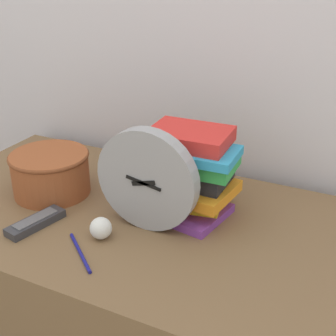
{
  "coord_description": "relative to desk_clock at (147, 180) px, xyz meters",
  "views": [
    {
      "loc": [
        0.57,
        -0.56,
        1.34
      ],
      "look_at": [
        0.13,
        0.35,
        0.86
      ],
      "focal_mm": 50.0,
      "sensor_mm": 36.0,
      "label": 1
    }
  ],
  "objects": [
    {
      "name": "crumpled_paper_ball",
      "position": [
        -0.08,
        -0.09,
        -0.1
      ],
      "size": [
        0.05,
        0.05,
        0.05
      ],
      "color": "white",
      "rests_on": "desk"
    },
    {
      "name": "book_stack",
      "position": [
        0.05,
        0.12,
        -0.02
      ],
      "size": [
        0.27,
        0.21,
        0.22
      ],
      "color": "#7A3899",
      "rests_on": "desk"
    },
    {
      "name": "basket",
      "position": [
        -0.32,
        0.04,
        -0.06
      ],
      "size": [
        0.22,
        0.22,
        0.12
      ],
      "color": "#994C28",
      "rests_on": "desk"
    },
    {
      "name": "desk",
      "position": [
        -0.1,
        0.04,
        -0.49
      ],
      "size": [
        1.13,
        0.66,
        0.72
      ],
      "color": "brown",
      "rests_on": "ground_plane"
    },
    {
      "name": "wall_back",
      "position": [
        -0.1,
        0.43,
        0.35
      ],
      "size": [
        6.0,
        0.04,
        2.4
      ],
      "color": "silver",
      "rests_on": "ground_plane"
    },
    {
      "name": "pen",
      "position": [
        -0.08,
        -0.17,
        -0.12
      ],
      "size": [
        0.13,
        0.11,
        0.01
      ],
      "color": "navy",
      "rests_on": "desk"
    },
    {
      "name": "tv_remote",
      "position": [
        -0.25,
        -0.12,
        -0.12
      ],
      "size": [
        0.08,
        0.16,
        0.02
      ],
      "color": "#333338",
      "rests_on": "desk"
    },
    {
      "name": "desk_clock",
      "position": [
        0.0,
        0.0,
        0.0
      ],
      "size": [
        0.25,
        0.04,
        0.25
      ],
      "color": "#99999E",
      "rests_on": "desk"
    }
  ]
}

